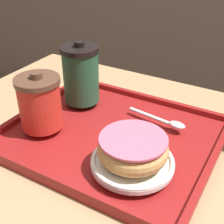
{
  "coord_description": "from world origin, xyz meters",
  "views": [
    {
      "loc": [
        0.26,
        -0.43,
        1.12
      ],
      "look_at": [
        0.0,
        0.02,
        0.81
      ],
      "focal_mm": 50.0,
      "sensor_mm": 36.0,
      "label": 1
    }
  ],
  "objects_px": {
    "coffee_cup_front": "(40,102)",
    "spoon": "(169,122)",
    "coffee_cup_rear": "(81,74)",
    "donut_chocolate_glazed": "(133,148)"
  },
  "relations": [
    {
      "from": "coffee_cup_rear",
      "to": "donut_chocolate_glazed",
      "type": "distance_m",
      "value": 0.26
    },
    {
      "from": "coffee_cup_front",
      "to": "coffee_cup_rear",
      "type": "xyz_separation_m",
      "value": [
        0.01,
        0.13,
        0.01
      ]
    },
    {
      "from": "coffee_cup_rear",
      "to": "donut_chocolate_glazed",
      "type": "xyz_separation_m",
      "value": [
        0.21,
        -0.15,
        -0.03
      ]
    },
    {
      "from": "coffee_cup_rear",
      "to": "spoon",
      "type": "height_order",
      "value": "coffee_cup_rear"
    },
    {
      "from": "coffee_cup_front",
      "to": "spoon",
      "type": "distance_m",
      "value": 0.26
    },
    {
      "from": "donut_chocolate_glazed",
      "to": "spoon",
      "type": "height_order",
      "value": "donut_chocolate_glazed"
    },
    {
      "from": "coffee_cup_rear",
      "to": "donut_chocolate_glazed",
      "type": "bearing_deg",
      "value": -35.56
    },
    {
      "from": "coffee_cup_rear",
      "to": "coffee_cup_front",
      "type": "bearing_deg",
      "value": -93.29
    },
    {
      "from": "coffee_cup_front",
      "to": "coffee_cup_rear",
      "type": "distance_m",
      "value": 0.13
    },
    {
      "from": "coffee_cup_front",
      "to": "spoon",
      "type": "relative_size",
      "value": 0.87
    }
  ]
}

